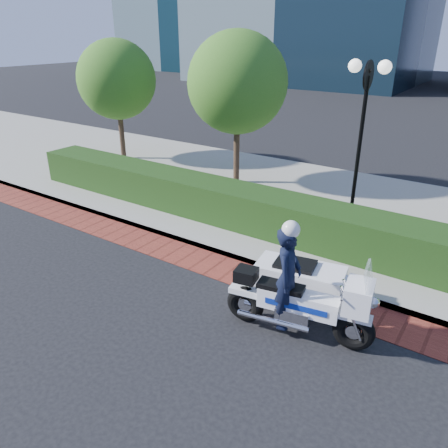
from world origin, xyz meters
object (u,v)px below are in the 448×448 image
Objects in this scene: tree_a at (117,80)px; police_motorcycle at (298,286)px; lamppost at (363,120)px; tree_b at (237,83)px.

police_motorcycle is (10.58, -5.83, -2.48)m from tree_a.
tree_a is 1.72× the size of police_motorcycle.
lamppost is 0.92× the size of tree_a.
tree_a is at bearing 180.00° from tree_b.
lamppost reaches higher than police_motorcycle.
lamppost is 1.58× the size of police_motorcycle.
tree_a is (-10.00, 1.30, 0.26)m from lamppost.
tree_b reaches higher than lamppost.
lamppost is 5.08m from police_motorcycle.
tree_a is at bearing 141.05° from police_motorcycle.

